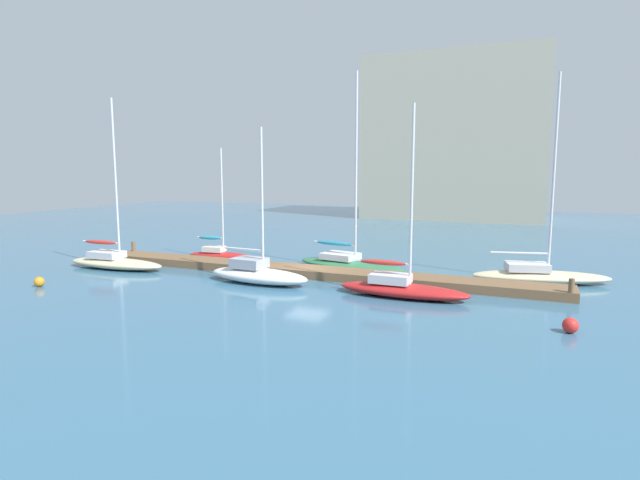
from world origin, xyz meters
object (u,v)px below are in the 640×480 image
sailboat_3 (349,262)px  mooring_buoy_red (570,325)px  mooring_buoy_orange (39,282)px  harbor_building_distant (456,139)px  sailboat_1 (219,253)px  sailboat_5 (539,274)px  sailboat_0 (114,260)px  sailboat_4 (401,287)px  sailboat_2 (258,273)px

sailboat_3 → mooring_buoy_red: bearing=-24.7°
mooring_buoy_orange → harbor_building_distant: (15.41, 52.58, 10.44)m
sailboat_1 → mooring_buoy_red: 24.47m
sailboat_5 → mooring_buoy_orange: size_ratio=21.43×
sailboat_3 → mooring_buoy_orange: sailboat_3 is taller
harbor_building_distant → sailboat_3: bearing=-91.3°
sailboat_1 → sailboat_3: bearing=-4.6°
sailboat_0 → harbor_building_distant: harbor_building_distant is taller
sailboat_3 → sailboat_4: bearing=-39.1°
sailboat_2 → mooring_buoy_orange: bearing=-149.2°
sailboat_4 → mooring_buoy_red: (7.78, -3.18, -0.22)m
sailboat_1 → sailboat_5: sailboat_5 is taller
sailboat_0 → sailboat_1: 7.22m
sailboat_2 → mooring_buoy_red: 16.67m
sailboat_1 → sailboat_3: 10.00m
sailboat_0 → sailboat_1: (4.64, 5.53, -0.04)m
sailboat_2 → harbor_building_distant: harbor_building_distant is taller
sailboat_3 → sailboat_4: (5.03, -5.99, 0.02)m
sailboat_1 → harbor_building_distant: harbor_building_distant is taller
sailboat_0 → sailboat_5: bearing=11.5°
sailboat_5 → harbor_building_distant: 43.10m
sailboat_1 → mooring_buoy_orange: bearing=-118.0°
sailboat_2 → sailboat_5: sailboat_5 is taller
mooring_buoy_red → sailboat_2: bearing=168.9°
sailboat_0 → mooring_buoy_red: 27.65m
mooring_buoy_red → mooring_buoy_orange: mooring_buoy_red is taller
sailboat_1 → sailboat_2: 8.59m
sailboat_5 → mooring_buoy_red: bearing=-97.6°
sailboat_1 → sailboat_5: (21.67, 0.79, 0.02)m
harbor_building_distant → mooring_buoy_orange: bearing=-106.3°
sailboat_4 → harbor_building_distant: (-4.11, 46.96, 10.18)m
sailboat_2 → sailboat_3: (3.54, 5.97, -0.06)m
mooring_buoy_orange → harbor_building_distant: size_ratio=0.02×
sailboat_2 → mooring_buoy_red: bearing=-7.6°
sailboat_3 → sailboat_2: bearing=-109.8°
sailboat_3 → mooring_buoy_orange: bearing=-130.4°
sailboat_3 → sailboat_5: bearing=13.3°
sailboat_4 → harbor_building_distant: bearing=95.9°
sailboat_0 → mooring_buoy_red: (27.44, -3.35, -0.23)m
sailboat_1 → mooring_buoy_red: (22.80, -8.88, -0.19)m
sailboat_2 → mooring_buoy_orange: (-10.96, -5.65, -0.30)m
sailboat_1 → sailboat_3: size_ratio=0.64×
mooring_buoy_red → sailboat_1: bearing=158.7°
sailboat_3 → mooring_buoy_red: sailboat_3 is taller
sailboat_0 → mooring_buoy_orange: size_ratio=19.94×
sailboat_5 → mooring_buoy_red: 9.74m
sailboat_3 → mooring_buoy_orange: 18.58m
sailboat_1 → sailboat_5: size_ratio=0.68×
sailboat_1 → mooring_buoy_orange: (-4.51, -11.33, -0.23)m
sailboat_0 → sailboat_3: sailboat_3 is taller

